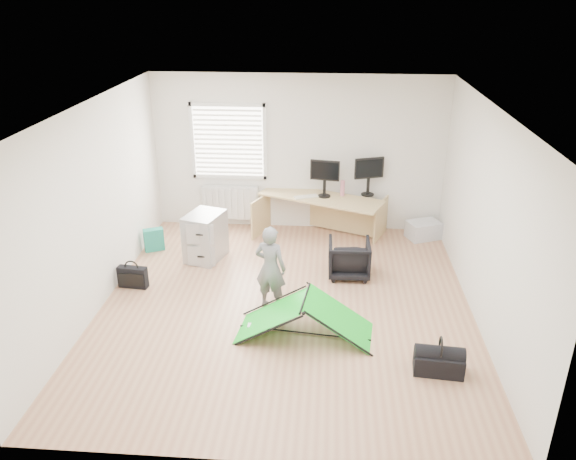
# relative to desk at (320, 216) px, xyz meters

# --- Properties ---
(ground) EXTENTS (5.50, 5.50, 0.00)m
(ground) POSITION_rel_desk_xyz_m (-0.41, -2.37, -0.36)
(ground) COLOR tan
(ground) RESTS_ON ground
(back_wall) EXTENTS (5.00, 0.02, 2.70)m
(back_wall) POSITION_rel_desk_xyz_m (-0.41, 0.38, 0.99)
(back_wall) COLOR silver
(back_wall) RESTS_ON ground
(window) EXTENTS (1.20, 0.06, 1.20)m
(window) POSITION_rel_desk_xyz_m (-1.61, 0.34, 1.19)
(window) COLOR silver
(window) RESTS_ON back_wall
(radiator) EXTENTS (1.00, 0.12, 0.60)m
(radiator) POSITION_rel_desk_xyz_m (-1.61, 0.30, 0.09)
(radiator) COLOR silver
(radiator) RESTS_ON back_wall
(desk) EXTENTS (2.19, 1.42, 0.71)m
(desk) POSITION_rel_desk_xyz_m (0.00, 0.00, 0.00)
(desk) COLOR tan
(desk) RESTS_ON ground
(filing_cabinet) EXTENTS (0.65, 0.76, 0.76)m
(filing_cabinet) POSITION_rel_desk_xyz_m (-1.79, -1.02, 0.02)
(filing_cabinet) COLOR #A8AAAE
(filing_cabinet) RESTS_ON ground
(monitor_left) EXTENTS (0.50, 0.19, 0.47)m
(monitor_left) POSITION_rel_desk_xyz_m (0.05, 0.02, 0.59)
(monitor_left) COLOR black
(monitor_left) RESTS_ON desk
(monitor_right) EXTENTS (0.52, 0.27, 0.49)m
(monitor_right) POSITION_rel_desk_xyz_m (0.79, 0.15, 0.60)
(monitor_right) COLOR black
(monitor_right) RESTS_ON desk
(keyboard) EXTENTS (0.43, 0.28, 0.02)m
(keyboard) POSITION_rel_desk_xyz_m (-0.25, -0.03, 0.37)
(keyboard) COLOR beige
(keyboard) RESTS_ON desk
(thermos) EXTENTS (0.09, 0.09, 0.27)m
(thermos) POSITION_rel_desk_xyz_m (0.36, 0.09, 0.49)
(thermos) COLOR #C26C80
(thermos) RESTS_ON desk
(office_chair) EXTENTS (0.61, 0.63, 0.56)m
(office_chair) POSITION_rel_desk_xyz_m (0.46, -1.42, -0.08)
(office_chair) COLOR black
(office_chair) RESTS_ON ground
(person) EXTENTS (0.50, 0.40, 1.18)m
(person) POSITION_rel_desk_xyz_m (-0.61, -2.41, 0.23)
(person) COLOR slate
(person) RESTS_ON ground
(kite) EXTENTS (1.74, 0.93, 0.52)m
(kite) POSITION_rel_desk_xyz_m (-0.12, -3.03, -0.10)
(kite) COLOR #12C322
(kite) RESTS_ON ground
(storage_crate) EXTENTS (0.63, 0.55, 0.30)m
(storage_crate) POSITION_rel_desk_xyz_m (1.77, 0.03, -0.21)
(storage_crate) COLOR silver
(storage_crate) RESTS_ON ground
(tote_bag) EXTENTS (0.35, 0.26, 0.38)m
(tote_bag) POSITION_rel_desk_xyz_m (-2.70, -0.80, -0.17)
(tote_bag) COLOR #1D8671
(tote_bag) RESTS_ON ground
(laptop_bag) EXTENTS (0.44, 0.17, 0.32)m
(laptop_bag) POSITION_rel_desk_xyz_m (-2.65, -2.02, -0.20)
(laptop_bag) COLOR black
(laptop_bag) RESTS_ON ground
(white_box) EXTENTS (0.10, 0.10, 0.10)m
(white_box) POSITION_rel_desk_xyz_m (-0.79, -3.02, -0.31)
(white_box) COLOR silver
(white_box) RESTS_ON ground
(duffel_bag) EXTENTS (0.57, 0.33, 0.24)m
(duffel_bag) POSITION_rel_desk_xyz_m (1.42, -3.67, -0.24)
(duffel_bag) COLOR black
(duffel_bag) RESTS_ON ground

